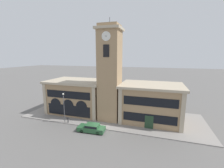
% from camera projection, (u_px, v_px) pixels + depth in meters
% --- Properties ---
extents(ground_plane, '(300.00, 300.00, 0.00)m').
position_uv_depth(ground_plane, '(102.00, 129.00, 26.88)').
color(ground_plane, '#605E5B').
extents(sidewalk_kerb, '(37.39, 12.63, 0.15)m').
position_uv_depth(sidewalk_kerb, '(112.00, 116.00, 32.79)').
color(sidewalk_kerb, gray).
rests_on(sidewalk_kerb, ground_plane).
extents(clock_tower, '(4.74, 4.74, 20.00)m').
position_uv_depth(clock_tower, '(110.00, 74.00, 29.53)').
color(clock_tower, '#9E7F5B').
rests_on(clock_tower, ground_plane).
extents(town_hall_left_wing, '(13.08, 8.65, 7.52)m').
position_uv_depth(town_hall_left_wing, '(78.00, 96.00, 34.86)').
color(town_hall_left_wing, '#9E7F5B').
rests_on(town_hall_left_wing, ground_plane).
extents(town_hall_right_wing, '(12.12, 8.65, 7.52)m').
position_uv_depth(town_hall_right_wing, '(151.00, 102.00, 30.06)').
color(town_hall_right_wing, '#9E7F5B').
rests_on(town_hall_right_wing, ground_plane).
extents(parked_car_near, '(4.83, 2.10, 1.39)m').
position_uv_depth(parked_car_near, '(92.00, 128.00, 25.99)').
color(parked_car_near, '#285633').
rests_on(parked_car_near, ground_plane).
extents(street_lamp, '(0.36, 0.36, 5.90)m').
position_uv_depth(street_lamp, '(64.00, 103.00, 28.72)').
color(street_lamp, '#4C4C51').
rests_on(street_lamp, sidewalk_kerb).
extents(bollard, '(0.18, 0.18, 1.06)m').
position_uv_depth(bollard, '(68.00, 120.00, 29.24)').
color(bollard, black).
rests_on(bollard, sidewalk_kerb).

